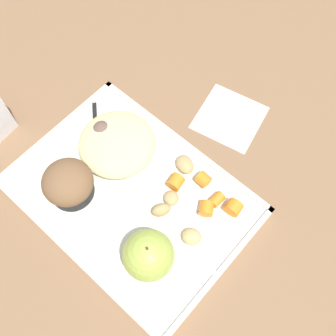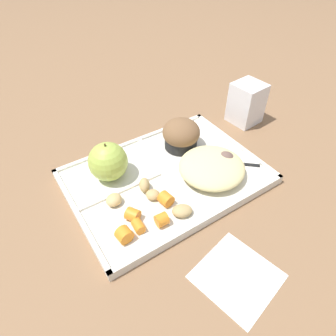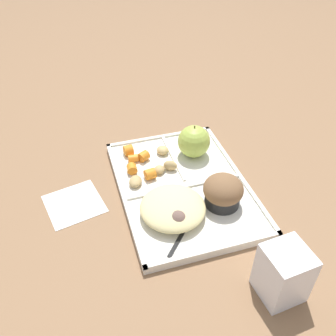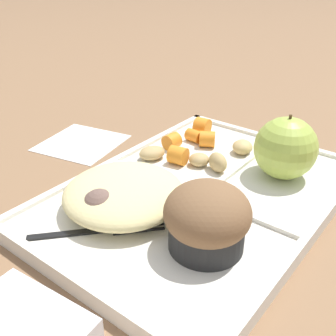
% 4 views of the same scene
% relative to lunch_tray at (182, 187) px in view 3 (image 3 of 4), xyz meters
% --- Properties ---
extents(ground, '(6.00, 6.00, 0.00)m').
position_rel_lunch_tray_xyz_m(ground, '(0.00, -0.00, -0.01)').
color(ground, '#846042').
extents(lunch_tray, '(0.39, 0.28, 0.02)m').
position_rel_lunch_tray_xyz_m(lunch_tray, '(0.00, 0.00, 0.00)').
color(lunch_tray, silver).
rests_on(lunch_tray, ground).
extents(green_apple, '(0.08, 0.08, 0.08)m').
position_rel_lunch_tray_xyz_m(green_apple, '(-0.10, 0.06, 0.05)').
color(green_apple, '#A8C14C').
rests_on(green_apple, lunch_tray).
extents(bran_muffin, '(0.08, 0.08, 0.07)m').
position_rel_lunch_tray_xyz_m(bran_muffin, '(0.08, 0.06, 0.04)').
color(bran_muffin, black).
rests_on(bran_muffin, lunch_tray).
extents(carrot_slice_edge, '(0.03, 0.03, 0.02)m').
position_rel_lunch_tray_xyz_m(carrot_slice_edge, '(-0.11, -0.06, 0.02)').
color(carrot_slice_edge, orange).
rests_on(carrot_slice_edge, lunch_tray).
extents(carrot_slice_large, '(0.02, 0.02, 0.02)m').
position_rel_lunch_tray_xyz_m(carrot_slice_large, '(-0.11, -0.09, 0.02)').
color(carrot_slice_large, orange).
rests_on(carrot_slice_large, lunch_tray).
extents(carrot_slice_back, '(0.03, 0.03, 0.02)m').
position_rel_lunch_tray_xyz_m(carrot_slice_back, '(-0.04, -0.06, 0.02)').
color(carrot_slice_back, orange).
rests_on(carrot_slice_back, lunch_tray).
extents(carrot_slice_small, '(0.02, 0.02, 0.02)m').
position_rel_lunch_tray_xyz_m(carrot_slice_small, '(-0.07, -0.10, 0.02)').
color(carrot_slice_small, orange).
rests_on(carrot_slice_small, lunch_tray).
extents(carrot_slice_near_corner, '(0.03, 0.02, 0.03)m').
position_rel_lunch_tray_xyz_m(carrot_slice_near_corner, '(-0.14, -0.09, 0.02)').
color(carrot_slice_near_corner, orange).
rests_on(carrot_slice_near_corner, lunch_tray).
extents(potato_chunk_wedge, '(0.04, 0.04, 0.02)m').
position_rel_lunch_tray_xyz_m(potato_chunk_wedge, '(-0.12, -0.01, 0.02)').
color(potato_chunk_wedge, tan).
rests_on(potato_chunk_wedge, lunch_tray).
extents(potato_chunk_large, '(0.04, 0.04, 0.02)m').
position_rel_lunch_tray_xyz_m(potato_chunk_large, '(-0.05, -0.04, 0.02)').
color(potato_chunk_large, tan).
rests_on(potato_chunk_large, lunch_tray).
extents(potato_chunk_small, '(0.05, 0.04, 0.02)m').
position_rel_lunch_tray_xyz_m(potato_chunk_small, '(-0.03, -0.10, 0.02)').
color(potato_chunk_small, tan).
rests_on(potato_chunk_small, lunch_tray).
extents(potato_chunk_browned, '(0.03, 0.04, 0.02)m').
position_rel_lunch_tray_xyz_m(potato_chunk_browned, '(-0.06, -0.01, 0.02)').
color(potato_chunk_browned, tan).
rests_on(potato_chunk_browned, lunch_tray).
extents(egg_noodle_pile, '(0.13, 0.13, 0.04)m').
position_rel_lunch_tray_xyz_m(egg_noodle_pile, '(0.08, -0.05, 0.03)').
color(egg_noodle_pile, beige).
rests_on(egg_noodle_pile, lunch_tray).
extents(meatball_center, '(0.04, 0.04, 0.04)m').
position_rel_lunch_tray_xyz_m(meatball_center, '(0.12, -0.05, 0.03)').
color(meatball_center, brown).
rests_on(meatball_center, lunch_tray).
extents(meatball_side, '(0.04, 0.04, 0.04)m').
position_rel_lunch_tray_xyz_m(meatball_side, '(0.09, -0.05, 0.02)').
color(meatball_side, brown).
rests_on(meatball_side, lunch_tray).
extents(plastic_fork, '(0.11, 0.10, 0.00)m').
position_rel_lunch_tray_xyz_m(plastic_fork, '(0.12, -0.03, 0.01)').
color(plastic_fork, black).
rests_on(plastic_fork, lunch_tray).
extents(milk_carton, '(0.08, 0.08, 0.10)m').
position_rel_lunch_tray_xyz_m(milk_carton, '(0.29, 0.07, 0.04)').
color(milk_carton, white).
rests_on(milk_carton, ground).
extents(paper_napkin, '(0.14, 0.14, 0.00)m').
position_rel_lunch_tray_xyz_m(paper_napkin, '(-0.02, -0.24, -0.01)').
color(paper_napkin, white).
rests_on(paper_napkin, ground).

